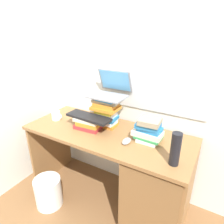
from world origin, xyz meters
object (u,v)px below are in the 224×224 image
at_px(desk, 145,179).
at_px(book_stack_side, 149,130).
at_px(book_stack_tall, 107,111).
at_px(laptop, 110,90).
at_px(computer_mouse, 126,141).
at_px(wastebasket, 48,192).
at_px(keyboard, 89,117).
at_px(book_stack_keyboard_riser, 89,123).
at_px(water_bottle, 175,149).
at_px(mug, 56,116).

relative_size(desk, book_stack_side, 6.26).
relative_size(book_stack_tall, laptop, 0.86).
relative_size(desk, laptop, 4.59).
distance_m(computer_mouse, wastebasket, 0.96).
distance_m(laptop, keyboard, 0.31).
bearing_deg(wastebasket, computer_mouse, 23.02).
height_order(book_stack_tall, keyboard, book_stack_tall).
bearing_deg(book_stack_keyboard_riser, wastebasket, -127.69).
distance_m(desk, book_stack_tall, 0.68).
relative_size(book_stack_keyboard_riser, keyboard, 0.59).
height_order(desk, book_stack_tall, book_stack_tall).
xyz_separation_m(keyboard, water_bottle, (0.80, -0.13, 0.00)).
bearing_deg(desk, book_stack_tall, 163.99).
relative_size(book_stack_tall, keyboard, 0.67).
bearing_deg(desk, mug, -179.55).
distance_m(mug, water_bottle, 1.20).
bearing_deg(keyboard, book_stack_keyboard_riser, -173.84).
xyz_separation_m(desk, keyboard, (-0.56, 0.00, 0.45)).
height_order(book_stack_tall, book_stack_side, book_stack_tall).
relative_size(book_stack_keyboard_riser, wastebasket, 0.84).
bearing_deg(book_stack_side, desk, -71.84).
relative_size(desk, wastebasket, 5.10).
relative_size(book_stack_side, water_bottle, 1.01).
bearing_deg(laptop, keyboard, -120.18).
xyz_separation_m(laptop, computer_mouse, (0.29, -0.25, -0.32)).
bearing_deg(water_bottle, book_stack_keyboard_riser, 170.48).
height_order(book_stack_keyboard_riser, mug, book_stack_keyboard_riser).
height_order(laptop, mug, laptop).
bearing_deg(book_stack_side, mug, -174.99).
relative_size(desk, mug, 12.44).
bearing_deg(computer_mouse, water_bottle, -11.61).
xyz_separation_m(book_stack_tall, water_bottle, (0.69, -0.26, -0.03)).
xyz_separation_m(laptop, mug, (-0.51, -0.20, -0.29)).
bearing_deg(mug, book_stack_side, 5.01).
height_order(book_stack_keyboard_riser, water_bottle, water_bottle).
xyz_separation_m(computer_mouse, wastebasket, (-0.67, -0.29, -0.62)).
height_order(keyboard, computer_mouse, keyboard).
height_order(mug, wastebasket, mug).
relative_size(desk, keyboard, 3.56).
bearing_deg(desk, water_bottle, -29.64).
bearing_deg(water_bottle, book_stack_side, 141.30).
distance_m(book_stack_keyboard_riser, mug, 0.39).
bearing_deg(mug, book_stack_tall, 15.26).
distance_m(book_stack_tall, laptop, 0.19).
bearing_deg(laptop, wastebasket, -125.34).
relative_size(book_stack_tall, mug, 2.34).
xyz_separation_m(desk, computer_mouse, (-0.16, -0.05, 0.36)).
distance_m(desk, book_stack_side, 0.44).
distance_m(keyboard, computer_mouse, 0.42).
relative_size(book_stack_side, wastebasket, 0.81).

